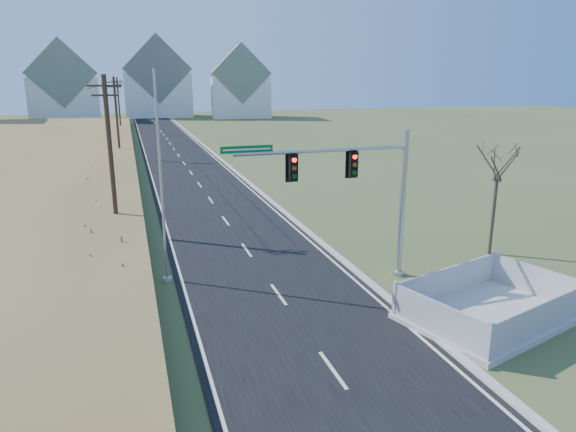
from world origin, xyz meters
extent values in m
plane|color=#445328|center=(0.00, 0.00, 0.00)|extent=(260.00, 260.00, 0.00)
cube|color=black|center=(0.00, 50.00, 0.03)|extent=(8.00, 180.00, 0.06)
cube|color=#B2AFA8|center=(4.15, 50.00, 0.09)|extent=(0.30, 180.00, 0.18)
cylinder|color=#422D1E|center=(-6.50, 15.00, 4.50)|extent=(0.26, 0.26, 9.00)
cube|color=#422D1E|center=(-6.50, 15.00, 8.40)|extent=(1.80, 0.10, 0.10)
cube|color=#422D1E|center=(-6.50, 15.00, 7.90)|extent=(1.40, 0.10, 0.10)
cylinder|color=#422D1E|center=(-6.50, 45.00, 4.50)|extent=(0.26, 0.26, 9.00)
cube|color=#422D1E|center=(-6.50, 45.00, 8.40)|extent=(1.80, 0.10, 0.10)
cube|color=#422D1E|center=(-6.50, 45.00, 7.90)|extent=(1.40, 0.10, 0.10)
cylinder|color=#422D1E|center=(-6.50, 75.00, 4.50)|extent=(0.26, 0.26, 9.00)
cube|color=#422D1E|center=(-6.50, 75.00, 8.40)|extent=(1.80, 0.10, 0.10)
cube|color=#422D1E|center=(-6.50, 75.00, 7.90)|extent=(1.40, 0.10, 0.10)
cube|color=white|center=(-18.00, 108.00, 4.50)|extent=(14.66, 10.95, 9.00)
cube|color=slate|center=(-18.00, 108.00, 9.90)|extent=(14.93, 11.17, 14.26)
cube|color=white|center=(2.00, 112.00, 5.00)|extent=(15.00, 10.00, 10.00)
cube|color=slate|center=(2.00, 112.00, 10.90)|extent=(15.27, 10.20, 15.27)
cube|color=white|center=(20.00, 104.00, 4.50)|extent=(13.87, 10.31, 9.00)
cube|color=slate|center=(20.00, 104.00, 9.90)|extent=(14.12, 10.51, 13.24)
cylinder|color=#9EA0A5|center=(5.94, 4.62, 0.10)|extent=(0.57, 0.57, 0.19)
cylinder|color=#9EA0A5|center=(5.94, 4.62, 3.34)|extent=(0.25, 0.25, 6.68)
cylinder|color=#9EA0A5|center=(2.12, 4.53, 5.92)|extent=(7.64, 0.34, 0.15)
cube|color=black|center=(3.46, 4.56, 5.30)|extent=(0.35, 0.29, 1.05)
cube|color=black|center=(0.78, 4.50, 5.30)|extent=(0.35, 0.29, 1.05)
cube|color=#056026|center=(-1.13, 4.45, 6.11)|extent=(2.10, 0.09, 0.29)
cube|color=#B7B5AD|center=(7.00, -0.40, 0.12)|extent=(7.29, 5.97, 0.24)
cube|color=#9E9EA2|center=(7.59, -2.31, 0.84)|extent=(5.76, 1.85, 1.20)
cube|color=#9E9EA2|center=(6.41, 1.51, 0.84)|extent=(5.76, 1.85, 1.20)
cube|color=#9E9EA2|center=(4.13, -1.29, 0.84)|extent=(1.26, 3.85, 1.20)
cube|color=#9E9EA2|center=(9.87, 0.49, 0.84)|extent=(1.26, 3.85, 1.20)
cube|color=white|center=(7.65, 2.00, 0.38)|extent=(0.57, 0.11, 0.71)
cube|color=#B70C17|center=(7.65, 1.97, 0.38)|extent=(0.46, 0.07, 0.20)
cylinder|color=#B7B5AD|center=(-4.30, 7.02, 0.09)|extent=(0.41, 0.41, 0.18)
cylinder|color=#9EA0A5|center=(-4.30, 7.02, 4.59)|extent=(0.11, 0.11, 9.17)
cylinder|color=#4C3F33|center=(11.91, 5.89, 2.00)|extent=(0.18, 0.18, 4.00)
camera|label=1|loc=(-5.50, -15.03, 8.77)|focal=32.00mm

